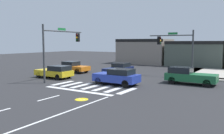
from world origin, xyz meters
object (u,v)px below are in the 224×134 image
object	(u,v)px
traffic_signal_southwest	(60,43)
car_navy	(119,69)
traffic_signal_northeast	(176,45)
car_green	(189,76)
car_blue	(117,76)
car_yellow	(55,72)
car_orange	(73,67)

from	to	relation	value
traffic_signal_southwest	car_navy	bearing A→B (deg)	-28.81
traffic_signal_southwest	car_navy	size ratio (longest dim) A/B	1.27
traffic_signal_northeast	car_green	distance (m)	5.97
traffic_signal_southwest	car_blue	distance (m)	7.08
car_yellow	car_orange	bearing A→B (deg)	-70.43
car_navy	car_yellow	bearing A→B (deg)	-41.34
car_orange	car_yellow	world-z (taller)	car_orange
car_green	car_blue	distance (m)	6.66
car_blue	car_navy	bearing A→B (deg)	-61.10
traffic_signal_southwest	car_navy	distance (m)	7.62
traffic_signal_northeast	car_navy	distance (m)	7.09
car_orange	car_navy	bearing A→B (deg)	6.78
traffic_signal_southwest	car_yellow	xyz separation A→B (m)	(-1.46, 0.63, -3.10)
traffic_signal_northeast	car_blue	xyz separation A→B (m)	(-2.76, -8.47, -2.79)
traffic_signal_northeast	car_blue	bearing A→B (deg)	71.97
traffic_signal_northeast	car_orange	world-z (taller)	traffic_signal_northeast
car_blue	traffic_signal_southwest	bearing A→B (deg)	6.30
traffic_signal_northeast	car_green	bearing A→B (deg)	120.05
traffic_signal_southwest	car_yellow	world-z (taller)	traffic_signal_southwest
traffic_signal_northeast	car_yellow	distance (m)	13.89
car_navy	car_yellow	distance (m)	7.31
car_navy	car_blue	bearing A→B (deg)	28.90
traffic_signal_northeast	car_yellow	world-z (taller)	traffic_signal_northeast
car_orange	car_blue	bearing A→B (deg)	-26.07
traffic_signal_southwest	car_green	xyz separation A→B (m)	(11.76, 4.61, -3.02)
car_blue	car_yellow	bearing A→B (deg)	0.51
traffic_signal_northeast	car_blue	world-z (taller)	traffic_signal_northeast
traffic_signal_southwest	car_orange	bearing A→B (deg)	30.41
car_orange	car_green	size ratio (longest dim) A/B	0.93
traffic_signal_northeast	traffic_signal_southwest	bearing A→B (deg)	45.19
car_navy	car_green	size ratio (longest dim) A/B	0.98
car_green	car_yellow	world-z (taller)	car_green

